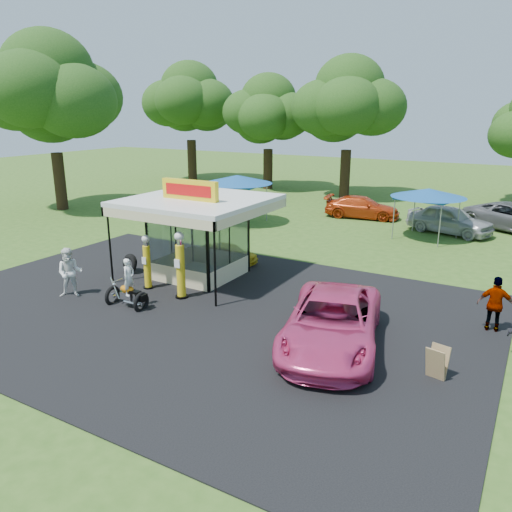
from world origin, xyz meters
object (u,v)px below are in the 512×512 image
(gas_station_kiosk, at_px, (199,236))
(motorcycle, at_px, (128,288))
(kiosk_car, at_px, (228,253))
(tent_west, at_px, (237,180))
(gas_pump_left, at_px, (147,263))
(gas_pump_right, at_px, (181,267))
(spectator_east_b, at_px, (496,305))
(a_frame_sign, at_px, (437,363))
(tent_east, at_px, (428,193))
(pink_sedan, at_px, (332,322))
(spectator_west, at_px, (70,273))
(bg_car_b, at_px, (362,207))
(bg_car_c, at_px, (450,220))
(bg_car_a, at_px, (221,198))

(gas_station_kiosk, relative_size, motorcycle, 2.81)
(kiosk_car, distance_m, tent_west, 8.68)
(gas_pump_left, xyz_separation_m, tent_west, (-3.21, 11.84, 1.67))
(gas_pump_right, xyz_separation_m, kiosk_car, (-0.94, 4.67, -0.76))
(gas_station_kiosk, distance_m, spectator_east_b, 11.44)
(a_frame_sign, relative_size, tent_west, 0.21)
(a_frame_sign, height_order, spectator_east_b, spectator_east_b)
(motorcycle, distance_m, tent_east, 17.17)
(gas_pump_right, distance_m, tent_west, 13.09)
(pink_sedan, height_order, spectator_east_b, spectator_east_b)
(gas_station_kiosk, xyz_separation_m, spectator_west, (-2.80, -4.40, -0.83))
(kiosk_car, relative_size, tent_west, 0.65)
(gas_pump_left, relative_size, tent_east, 0.55)
(motorcycle, relative_size, bg_car_b, 0.40)
(motorcycle, bearing_deg, kiosk_car, 87.49)
(gas_pump_left, distance_m, motorcycle, 2.00)
(pink_sedan, relative_size, tent_west, 1.34)
(a_frame_sign, relative_size, spectator_west, 0.48)
(gas_pump_left, bearing_deg, a_frame_sign, -7.46)
(gas_pump_right, distance_m, pink_sedan, 6.48)
(spectator_west, distance_m, bg_car_b, 20.05)
(gas_pump_right, relative_size, spectator_west, 1.36)
(gas_station_kiosk, relative_size, pink_sedan, 0.94)
(gas_pump_left, bearing_deg, spectator_west, -132.75)
(motorcycle, distance_m, bg_car_c, 19.22)
(a_frame_sign, bearing_deg, spectator_west, -164.23)
(a_frame_sign, distance_m, tent_east, 15.75)
(gas_pump_left, bearing_deg, tent_west, 105.17)
(spectator_west, relative_size, spectator_east_b, 1.04)
(a_frame_sign, relative_size, bg_car_b, 0.19)
(gas_pump_right, relative_size, kiosk_car, 0.92)
(bg_car_c, relative_size, tent_east, 1.20)
(gas_station_kiosk, relative_size, bg_car_c, 1.13)
(gas_pump_left, xyz_separation_m, gas_pump_right, (1.79, -0.17, 0.19))
(tent_east, bearing_deg, a_frame_sign, -76.95)
(motorcycle, height_order, tent_west, tent_west)
(spectator_east_b, bearing_deg, tent_west, -36.54)
(spectator_east_b, distance_m, bg_car_c, 13.64)
(bg_car_b, bearing_deg, tent_west, 123.65)
(pink_sedan, distance_m, tent_east, 14.96)
(a_frame_sign, height_order, tent_east, tent_east)
(spectator_west, bearing_deg, spectator_east_b, -20.10)
(pink_sedan, bearing_deg, gas_station_kiosk, 140.54)
(gas_station_kiosk, bearing_deg, bg_car_a, 120.37)
(gas_station_kiosk, bearing_deg, spectator_east_b, 0.99)
(motorcycle, distance_m, spectator_west, 2.71)
(motorcycle, xyz_separation_m, bg_car_b, (2.24, 19.16, -0.05))
(pink_sedan, bearing_deg, gas_pump_left, 157.73)
(a_frame_sign, distance_m, bg_car_b, 20.56)
(kiosk_car, height_order, tent_east, tent_east)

